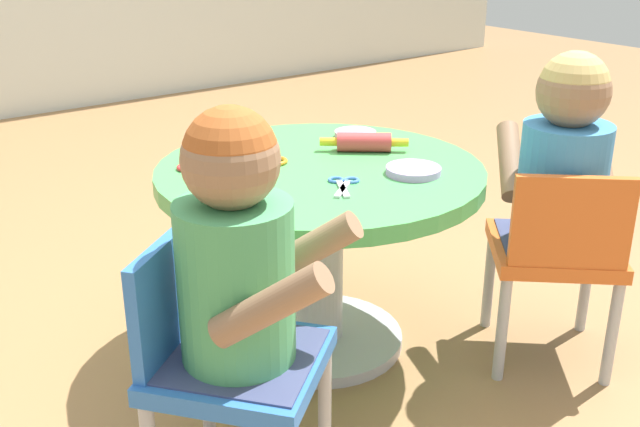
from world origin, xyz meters
name	(u,v)px	position (x,y,z in m)	size (l,w,h in m)	color
ground_plane	(320,342)	(0.00, 0.00, 0.00)	(10.00, 10.00, 0.00)	#9E7247
craft_table	(320,216)	(0.00, 0.00, 0.37)	(0.81, 0.81, 0.50)	silver
child_chair_left	(222,358)	(-0.48, -0.33, 0.31)	(0.42, 0.42, 0.54)	#B7B7BC
seated_child_left	(238,250)	(-0.46, -0.36, 0.53)	(0.42, 0.44, 0.51)	#3F4772
child_chair_right	(557,252)	(0.41, -0.42, 0.31)	(0.42, 0.42, 0.54)	#B7B7BC
seated_child_right	(564,159)	(0.44, -0.39, 0.53)	(0.43, 0.44, 0.51)	#3F4772
rolling_pin	(364,142)	(0.17, 0.03, 0.52)	(0.19, 0.16, 0.05)	#D83F3F
craft_scissors	(343,184)	(-0.04, -0.14, 0.50)	(0.13, 0.14, 0.01)	silver
playdough_blob_0	(355,134)	(0.23, 0.14, 0.51)	(0.11, 0.11, 0.02)	pink
playdough_blob_1	(413,171)	(0.14, -0.18, 0.51)	(0.13, 0.13, 0.02)	#CC99E5
cookie_cutter_0	(244,181)	(-0.21, 0.01, 0.50)	(0.06, 0.06, 0.01)	#3F99D8
cookie_cutter_1	(189,167)	(-0.27, 0.18, 0.50)	(0.06, 0.06, 0.01)	red
cookie_cutter_2	(274,161)	(-0.07, 0.09, 0.50)	(0.07, 0.07, 0.01)	orange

